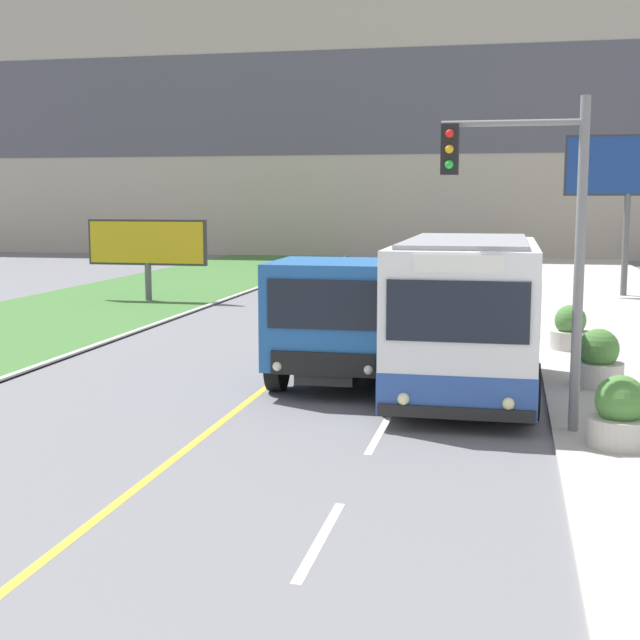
{
  "coord_description": "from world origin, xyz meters",
  "views": [
    {
      "loc": [
        4.72,
        -1.56,
        3.8
      ],
      "look_at": [
        1.1,
        15.57,
        1.4
      ],
      "focal_mm": 50.0,
      "sensor_mm": 36.0,
      "label": 1
    }
  ],
  "objects_px": {
    "city_bus": "(466,318)",
    "dump_truck": "(343,320)",
    "car_distant": "(483,283)",
    "billboard_small": "(147,244)",
    "planter_round_second": "(598,361)",
    "billboard_large": "(629,172)",
    "traffic_light_mast": "(536,221)",
    "planter_round_third": "(570,330)",
    "planter_round_near": "(620,415)"
  },
  "relations": [
    {
      "from": "city_bus",
      "to": "traffic_light_mast",
      "type": "bearing_deg",
      "value": -64.76
    },
    {
      "from": "planter_round_third",
      "to": "planter_round_near",
      "type": "bearing_deg",
      "value": -88.95
    },
    {
      "from": "billboard_small",
      "to": "planter_round_near",
      "type": "height_order",
      "value": "billboard_small"
    },
    {
      "from": "car_distant",
      "to": "planter_round_third",
      "type": "relative_size",
      "value": 3.89
    },
    {
      "from": "car_distant",
      "to": "traffic_light_mast",
      "type": "bearing_deg",
      "value": -86.0
    },
    {
      "from": "city_bus",
      "to": "traffic_light_mast",
      "type": "xyz_separation_m",
      "value": [
        1.18,
        -2.5,
        1.9
      ]
    },
    {
      "from": "dump_truck",
      "to": "billboard_large",
      "type": "height_order",
      "value": "billboard_large"
    },
    {
      "from": "car_distant",
      "to": "planter_round_second",
      "type": "bearing_deg",
      "value": -79.82
    },
    {
      "from": "billboard_large",
      "to": "billboard_small",
      "type": "height_order",
      "value": "billboard_large"
    },
    {
      "from": "traffic_light_mast",
      "to": "dump_truck",
      "type": "bearing_deg",
      "value": 138.66
    },
    {
      "from": "city_bus",
      "to": "planter_round_near",
      "type": "relative_size",
      "value": 5.51
    },
    {
      "from": "traffic_light_mast",
      "to": "planter_round_third",
      "type": "relative_size",
      "value": 4.85
    },
    {
      "from": "dump_truck",
      "to": "car_distant",
      "type": "height_order",
      "value": "dump_truck"
    },
    {
      "from": "city_bus",
      "to": "billboard_large",
      "type": "relative_size",
      "value": 0.97
    },
    {
      "from": "billboard_large",
      "to": "planter_round_near",
      "type": "xyz_separation_m",
      "value": [
        -2.67,
        -22.05,
        -4.21
      ]
    },
    {
      "from": "planter_round_third",
      "to": "car_distant",
      "type": "bearing_deg",
      "value": 103.0
    },
    {
      "from": "billboard_small",
      "to": "traffic_light_mast",
      "type": "bearing_deg",
      "value": -50.45
    },
    {
      "from": "billboard_small",
      "to": "planter_round_second",
      "type": "distance_m",
      "value": 19.56
    },
    {
      "from": "city_bus",
      "to": "billboard_large",
      "type": "distance_m",
      "value": 19.71
    },
    {
      "from": "city_bus",
      "to": "billboard_small",
      "type": "height_order",
      "value": "city_bus"
    },
    {
      "from": "planter_round_second",
      "to": "planter_round_third",
      "type": "bearing_deg",
      "value": 93.26
    },
    {
      "from": "billboard_small",
      "to": "city_bus",
      "type": "bearing_deg",
      "value": -48.33
    },
    {
      "from": "city_bus",
      "to": "dump_truck",
      "type": "relative_size",
      "value": 0.95
    },
    {
      "from": "dump_truck",
      "to": "planter_round_second",
      "type": "distance_m",
      "value": 5.17
    },
    {
      "from": "city_bus",
      "to": "car_distant",
      "type": "relative_size",
      "value": 1.39
    },
    {
      "from": "billboard_large",
      "to": "planter_round_second",
      "type": "relative_size",
      "value": 5.34
    },
    {
      "from": "billboard_small",
      "to": "planter_round_near",
      "type": "bearing_deg",
      "value": -49.19
    },
    {
      "from": "city_bus",
      "to": "billboard_large",
      "type": "height_order",
      "value": "billboard_large"
    },
    {
      "from": "planter_round_near",
      "to": "planter_round_third",
      "type": "bearing_deg",
      "value": 91.05
    },
    {
      "from": "car_distant",
      "to": "billboard_large",
      "type": "height_order",
      "value": "billboard_large"
    },
    {
      "from": "billboard_large",
      "to": "car_distant",
      "type": "bearing_deg",
      "value": -153.98
    },
    {
      "from": "city_bus",
      "to": "planter_round_second",
      "type": "xyz_separation_m",
      "value": [
        2.57,
        1.14,
        -0.95
      ]
    },
    {
      "from": "planter_round_third",
      "to": "traffic_light_mast",
      "type": "bearing_deg",
      "value": -98.03
    },
    {
      "from": "dump_truck",
      "to": "billboard_large",
      "type": "bearing_deg",
      "value": 66.88
    },
    {
      "from": "billboard_small",
      "to": "planter_round_third",
      "type": "relative_size",
      "value": 4.13
    },
    {
      "from": "traffic_light_mast",
      "to": "city_bus",
      "type": "bearing_deg",
      "value": 115.24
    },
    {
      "from": "dump_truck",
      "to": "planter_round_near",
      "type": "bearing_deg",
      "value": -39.02
    },
    {
      "from": "billboard_small",
      "to": "planter_round_near",
      "type": "distance_m",
      "value": 22.62
    },
    {
      "from": "dump_truck",
      "to": "billboard_small",
      "type": "xyz_separation_m",
      "value": [
        -9.74,
        13.02,
        0.8
      ]
    },
    {
      "from": "planter_round_near",
      "to": "planter_round_third",
      "type": "xyz_separation_m",
      "value": [
        -0.16,
        8.88,
        0.01
      ]
    },
    {
      "from": "dump_truck",
      "to": "billboard_large",
      "type": "relative_size",
      "value": 1.02
    },
    {
      "from": "car_distant",
      "to": "billboard_small",
      "type": "xyz_separation_m",
      "value": [
        -12.14,
        -2.39,
        1.43
      ]
    },
    {
      "from": "dump_truck",
      "to": "billboard_small",
      "type": "height_order",
      "value": "billboard_small"
    },
    {
      "from": "city_bus",
      "to": "dump_truck",
      "type": "height_order",
      "value": "city_bus"
    },
    {
      "from": "planter_round_second",
      "to": "billboard_large",
      "type": "bearing_deg",
      "value": 81.67
    },
    {
      "from": "city_bus",
      "to": "car_distant",
      "type": "bearing_deg",
      "value": 90.45
    },
    {
      "from": "dump_truck",
      "to": "traffic_light_mast",
      "type": "height_order",
      "value": "traffic_light_mast"
    },
    {
      "from": "city_bus",
      "to": "traffic_light_mast",
      "type": "height_order",
      "value": "traffic_light_mast"
    },
    {
      "from": "planter_round_second",
      "to": "city_bus",
      "type": "bearing_deg",
      "value": -156.1
    },
    {
      "from": "planter_round_near",
      "to": "planter_round_third",
      "type": "height_order",
      "value": "planter_round_third"
    }
  ]
}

